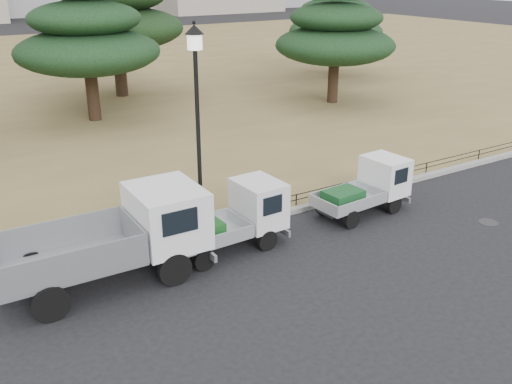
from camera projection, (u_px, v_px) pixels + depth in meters
ground at (295, 260)px, 15.41m from camera, size 220.00×220.00×0.00m
lawn at (39, 79)px, 39.52m from camera, size 120.00×56.00×0.15m
curb at (246, 223)px, 17.43m from camera, size 120.00×0.25×0.16m
truck_large at (116, 236)px, 13.99m from camera, size 5.11×2.10×2.22m
truck_kei_front at (234, 218)px, 15.78m from camera, size 3.47×1.61×1.81m
truck_kei_rear at (367, 187)px, 18.11m from camera, size 3.31×1.60×1.68m
street_lamp at (197, 96)px, 15.52m from camera, size 0.52×0.52×5.83m
pipe_fence at (243, 210)px, 17.42m from camera, size 38.00×0.04×0.40m
manhole at (488, 222)px, 17.65m from camera, size 0.60×0.60×0.01m
pine_center_left at (87, 37)px, 27.23m from camera, size 6.95×6.95×7.06m
pine_center_right at (115, 14)px, 32.33m from camera, size 7.65×7.65×8.11m
pine_east_near at (336, 33)px, 31.01m from camera, size 6.58×6.58×6.65m
pine_east_far at (336, 21)px, 38.76m from camera, size 6.39×6.39×6.42m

